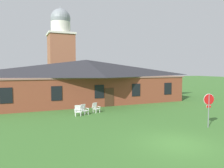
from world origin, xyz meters
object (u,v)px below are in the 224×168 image
lawn_chair_by_porch (78,110)px  lawn_chair_near_door (84,109)px  stop_sign (209,104)px  lawn_chair_left_end (96,107)px

lawn_chair_by_porch → lawn_chair_near_door: bearing=23.5°
stop_sign → lawn_chair_by_porch: 10.96m
stop_sign → lawn_chair_near_door: bearing=132.0°
stop_sign → lawn_chair_left_end: 10.29m
lawn_chair_left_end → lawn_chair_by_porch: bearing=-158.1°
lawn_chair_near_door → lawn_chair_left_end: (1.33, 0.51, 0.00)m
lawn_chair_by_porch → stop_sign: bearing=-44.4°
lawn_chair_by_porch → lawn_chair_near_door: 0.72m
lawn_chair_by_porch → lawn_chair_left_end: 2.15m
lawn_chair_left_end → lawn_chair_near_door: bearing=-159.0°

